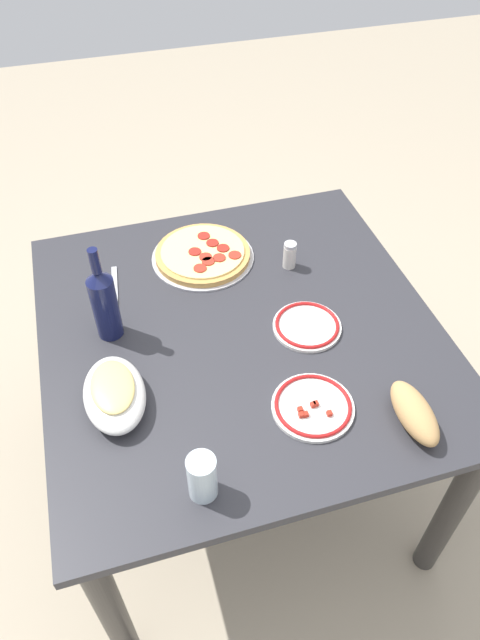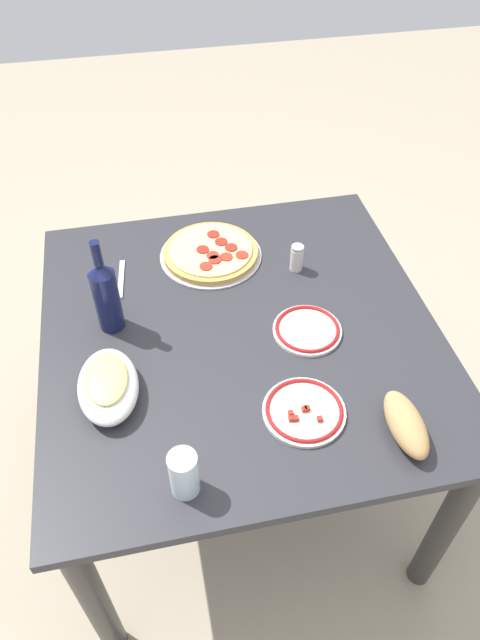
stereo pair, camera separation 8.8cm
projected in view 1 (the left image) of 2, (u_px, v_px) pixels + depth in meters
name	position (u px, v px, depth m)	size (l,w,h in m)	color
ground_plane	(240.00, 466.00, 2.14)	(8.00, 8.00, 0.00)	tan
dining_table	(240.00, 355.00, 1.69)	(1.12, 1.09, 0.75)	#2D2D33
pepperoni_pizza	(203.00, 254.00, 1.81)	(0.32, 0.32, 0.03)	#B7B7BC
baked_pasta_dish	(114.00, 393.00, 1.40)	(0.24, 0.15, 0.08)	white
wine_bottle	(104.00, 302.00, 1.51)	(0.07, 0.07, 0.29)	#141942
water_glass	(202.00, 477.00, 1.22)	(0.06, 0.06, 0.12)	silver
side_plate_near	(307.00, 326.00, 1.60)	(0.19, 0.19, 0.02)	white
side_plate_far	(313.00, 406.00, 1.41)	(0.20, 0.20, 0.02)	white
bread_loaf	(414.00, 413.00, 1.36)	(0.19, 0.08, 0.07)	tan
spice_shaker	(290.00, 255.00, 1.76)	(0.04, 0.04, 0.09)	silver
fork_left	(115.00, 286.00, 1.72)	(0.17, 0.02, 0.01)	#B7B7BC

